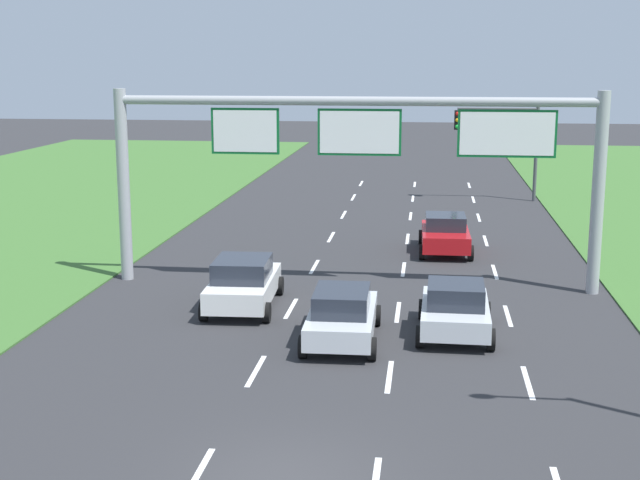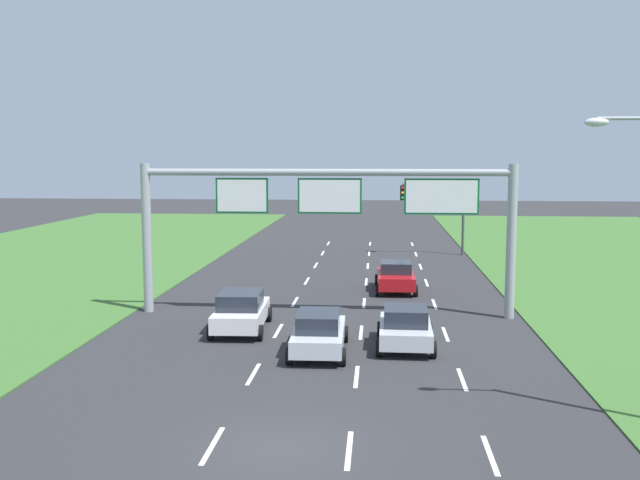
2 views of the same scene
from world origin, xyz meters
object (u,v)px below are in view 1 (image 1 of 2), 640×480
at_px(car_far_ahead, 342,315).
at_px(sign_gantry, 362,149).
at_px(car_near_red, 455,309).
at_px(car_lead_silver, 243,283).
at_px(traffic_light_mast, 502,133).
at_px(car_mid_lane, 445,234).

distance_m(car_far_ahead, sign_gantry, 7.66).
distance_m(car_near_red, sign_gantry, 7.51).
distance_m(car_lead_silver, traffic_light_mast, 26.15).
bearing_deg(car_lead_silver, traffic_light_mast, 64.75).
relative_size(car_lead_silver, car_mid_lane, 1.07).
xyz_separation_m(sign_gantry, traffic_light_mast, (6.44, 20.67, -1.08)).
bearing_deg(traffic_light_mast, car_lead_silver, -112.77).
distance_m(car_mid_lane, traffic_light_mast, 15.19).
bearing_deg(car_mid_lane, traffic_light_mast, 75.93).
xyz_separation_m(car_far_ahead, traffic_light_mast, (6.49, 27.11, 3.07)).
relative_size(car_lead_silver, sign_gantry, 0.26).
height_order(sign_gantry, traffic_light_mast, sign_gantry).
xyz_separation_m(car_mid_lane, sign_gantry, (-3.09, -6.18, 4.15)).
relative_size(car_mid_lane, sign_gantry, 0.25).
bearing_deg(car_near_red, car_far_ahead, -160.88).
xyz_separation_m(car_near_red, car_mid_lane, (-0.12, 11.55, 0.01)).
bearing_deg(traffic_light_mast, car_mid_lane, -103.01).
xyz_separation_m(car_lead_silver, car_far_ahead, (3.56, -3.16, -0.05)).
xyz_separation_m(car_far_ahead, sign_gantry, (0.05, 6.44, 4.15)).
bearing_deg(car_mid_lane, car_far_ahead, -105.04).
relative_size(car_lead_silver, car_far_ahead, 1.03).
relative_size(car_far_ahead, sign_gantry, 0.25).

